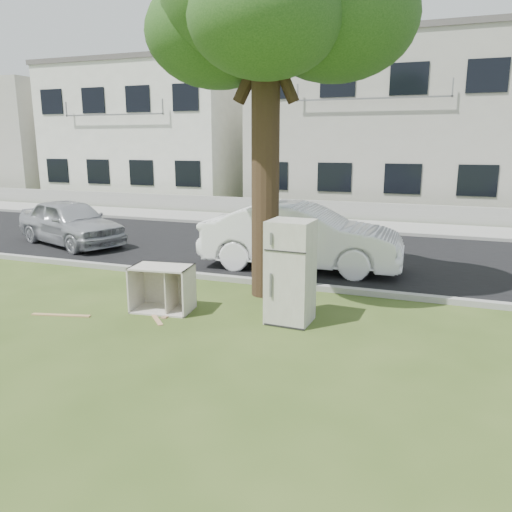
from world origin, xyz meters
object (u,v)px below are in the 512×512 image
(fridge, at_px, (290,272))
(car_left, at_px, (70,222))
(cabinet, at_px, (162,288))
(car_center, at_px, (301,237))

(fridge, distance_m, car_left, 9.07)
(fridge, distance_m, cabinet, 2.42)
(fridge, distance_m, car_center, 3.76)
(fridge, relative_size, cabinet, 1.65)
(fridge, bearing_deg, car_center, 105.19)
(car_center, height_order, car_left, car_center)
(car_left, bearing_deg, car_center, -73.18)
(cabinet, xyz_separation_m, car_center, (1.56, 3.91, 0.38))
(cabinet, distance_m, car_left, 7.20)
(cabinet, height_order, car_center, car_center)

